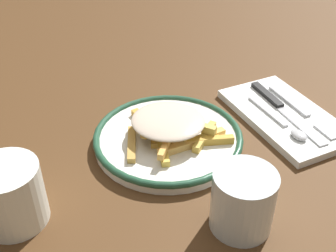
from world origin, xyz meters
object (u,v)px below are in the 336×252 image
(water_glass, at_px, (243,201))
(fries_heap, at_px, (171,125))
(spoon, at_px, (286,125))
(fork, at_px, (302,111))
(knife, at_px, (280,106))
(coffee_mug, at_px, (9,195))
(plate, at_px, (168,138))
(napkin, at_px, (285,116))

(water_glass, bearing_deg, fries_heap, -88.03)
(spoon, distance_m, water_glass, 0.23)
(spoon, bearing_deg, fork, -157.70)
(knife, height_order, coffee_mug, coffee_mug)
(fork, bearing_deg, plate, -8.80)
(fork, distance_m, knife, 0.04)
(spoon, height_order, coffee_mug, coffee_mug)
(plate, relative_size, napkin, 1.03)
(napkin, bearing_deg, fries_heap, -6.51)
(plate, distance_m, napkin, 0.22)
(fries_heap, height_order, fork, fries_heap)
(plate, bearing_deg, fries_heap, 157.67)
(plate, height_order, spoon, spoon)
(knife, bearing_deg, spoon, 61.89)
(plate, relative_size, fork, 1.40)
(plate, distance_m, spoon, 0.20)
(fork, xyz_separation_m, knife, (0.03, -0.03, 0.00))
(plate, bearing_deg, knife, 178.08)
(napkin, relative_size, fork, 1.36)
(fries_heap, height_order, coffee_mug, coffee_mug)
(water_glass, bearing_deg, napkin, -140.74)
(fork, xyz_separation_m, spoon, (0.06, 0.02, 0.00))
(napkin, height_order, fork, fork)
(plate, relative_size, coffee_mug, 2.12)
(knife, relative_size, water_glass, 2.45)
(fries_heap, xyz_separation_m, knife, (-0.22, 0.01, -0.02))
(fries_heap, distance_m, napkin, 0.22)
(napkin, height_order, knife, knife)
(water_glass, bearing_deg, fork, -146.13)
(water_glass, bearing_deg, spoon, -143.12)
(fork, height_order, knife, knife)
(spoon, relative_size, coffee_mug, 1.30)
(plate, distance_m, fries_heap, 0.03)
(plate, bearing_deg, spoon, 162.44)
(plate, bearing_deg, water_glass, 93.04)
(fork, height_order, water_glass, water_glass)
(spoon, xyz_separation_m, coffee_mug, (0.45, -0.00, 0.03))
(plate, xyz_separation_m, fries_heap, (-0.00, 0.00, 0.03))
(fork, xyz_separation_m, coffee_mug, (0.51, 0.02, 0.03))
(fries_heap, xyz_separation_m, napkin, (-0.22, 0.02, -0.03))
(coffee_mug, bearing_deg, fries_heap, -167.50)
(fork, bearing_deg, water_glass, 33.87)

